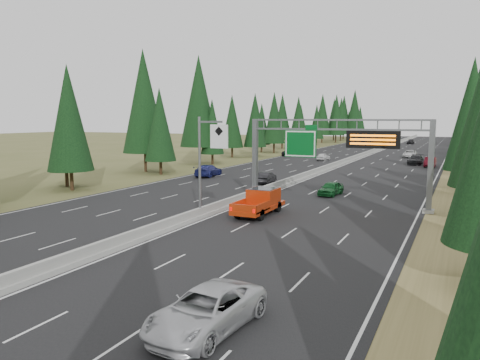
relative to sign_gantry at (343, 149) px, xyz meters
name	(u,v)px	position (x,y,z in m)	size (l,w,h in m)	color
road	(351,161)	(-8.92, 45.12, -5.23)	(32.00, 260.00, 0.08)	black
shoulder_right	(457,166)	(8.88, 45.12, -5.24)	(3.60, 260.00, 0.06)	olive
shoulder_left	(262,158)	(-26.72, 45.12, -5.24)	(3.60, 260.00, 0.06)	#4E5326
median_barrier	(351,159)	(-8.92, 45.12, -4.85)	(0.70, 260.00, 0.85)	gray
sign_gantry	(343,149)	(0.00, 0.00, 0.00)	(16.75, 0.98, 7.80)	slate
hov_sign_pole	(206,160)	(-8.33, -9.92, -0.54)	(2.80, 0.50, 8.00)	slate
tree_row_left	(219,112)	(-30.79, 34.35, 3.80)	(11.56, 240.34, 18.79)	black
silver_minivan	(206,310)	(1.31, -26.88, -4.41)	(2.58, 5.60, 1.56)	#BCBCC1
red_pickup	(261,200)	(-5.23, -6.21, -4.04)	(2.28, 6.37, 2.08)	black
car_ahead_green	(331,188)	(-2.45, 5.61, -4.48)	(1.66, 4.14, 1.41)	#135322
car_ahead_dkred	(430,162)	(4.88, 40.47, -4.41)	(1.65, 4.74, 1.56)	#5C0D19
car_ahead_dkgrey	(416,160)	(2.36, 43.84, -4.38)	(2.26, 5.55, 1.61)	black
car_ahead_white	(410,154)	(-0.04, 58.44, -4.45)	(2.44, 5.29, 1.47)	silver
car_ahead_far	(411,141)	(-5.01, 110.45, -4.39)	(1.88, 4.67, 1.59)	black
car_onc_near	(266,178)	(-11.84, 10.99, -4.51)	(1.45, 4.15, 1.37)	black
car_onc_blue	(208,170)	(-21.59, 13.87, -4.39)	(2.25, 5.53, 1.61)	navy
car_onc_white	(323,157)	(-14.01, 44.42, -4.50)	(1.62, 4.02, 1.37)	silver
car_onc_far	(289,153)	(-23.42, 51.99, -4.53)	(2.18, 4.73, 1.31)	black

